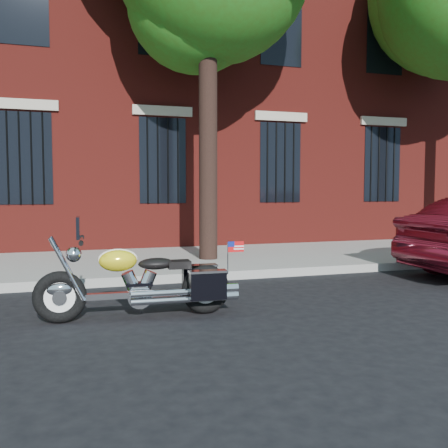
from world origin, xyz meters
name	(u,v)px	position (x,y,z in m)	size (l,w,h in m)	color
ground	(230,298)	(0.00, 0.00, 0.00)	(120.00, 120.00, 0.00)	black
curb	(204,276)	(0.00, 1.38, 0.07)	(40.00, 0.16, 0.15)	gray
sidewalk	(180,261)	(0.00, 3.26, 0.07)	(40.00, 3.60, 0.15)	gray
building	(133,51)	(0.00, 10.06, 6.00)	(26.00, 10.08, 12.00)	maroon
motorcycle	(146,284)	(-1.29, -0.74, 0.41)	(2.40, 0.73, 1.22)	black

